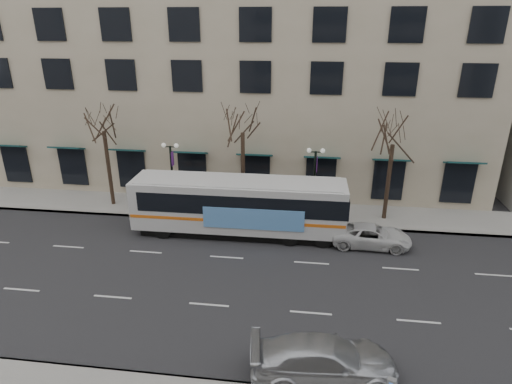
% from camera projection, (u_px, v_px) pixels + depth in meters
% --- Properties ---
extents(ground, '(160.00, 160.00, 0.00)m').
position_uv_depth(ground, '(219.00, 279.00, 23.22)').
color(ground, black).
rests_on(ground, ground).
extents(sidewalk_far, '(80.00, 4.00, 0.15)m').
position_uv_depth(sidewalk_far, '(312.00, 214.00, 30.89)').
color(sidewalk_far, gray).
rests_on(sidewalk_far, ground).
extents(building_hotel, '(40.00, 20.00, 24.00)m').
position_uv_depth(building_hotel, '(241.00, 33.00, 38.33)').
color(building_hotel, tan).
rests_on(building_hotel, ground).
extents(tree_far_left, '(3.60, 3.60, 8.34)m').
position_uv_depth(tree_far_left, '(102.00, 118.00, 30.01)').
color(tree_far_left, black).
rests_on(tree_far_left, ground).
extents(tree_far_mid, '(3.60, 3.60, 8.55)m').
position_uv_depth(tree_far_mid, '(242.00, 119.00, 28.75)').
color(tree_far_mid, black).
rests_on(tree_far_mid, ground).
extents(tree_far_right, '(3.60, 3.60, 8.06)m').
position_uv_depth(tree_far_right, '(394.00, 130.00, 27.75)').
color(tree_far_right, black).
rests_on(tree_far_right, ground).
extents(lamp_post_left, '(1.22, 0.45, 5.21)m').
position_uv_depth(lamp_post_left, '(172.00, 174.00, 30.26)').
color(lamp_post_left, black).
rests_on(lamp_post_left, ground).
extents(lamp_post_right, '(1.22, 0.45, 5.21)m').
position_uv_depth(lamp_post_right, '(314.00, 180.00, 29.08)').
color(lamp_post_right, black).
rests_on(lamp_post_right, ground).
extents(city_bus, '(13.71, 3.10, 3.71)m').
position_uv_depth(city_bus, '(240.00, 205.00, 27.53)').
color(city_bus, silver).
rests_on(city_bus, ground).
extents(silver_car, '(5.96, 3.00, 1.66)m').
position_uv_depth(silver_car, '(324.00, 360.00, 16.55)').
color(silver_car, '#B9BCC1').
rests_on(silver_car, ground).
extents(white_pickup, '(4.91, 2.35, 1.35)m').
position_uv_depth(white_pickup, '(371.00, 236.00, 26.45)').
color(white_pickup, silver).
rests_on(white_pickup, ground).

